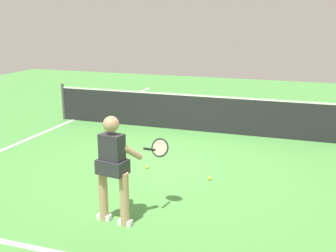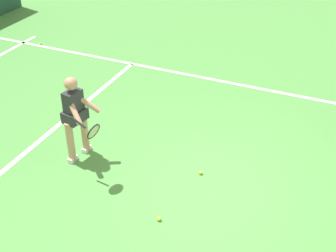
# 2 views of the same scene
# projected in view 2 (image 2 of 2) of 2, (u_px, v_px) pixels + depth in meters

# --- Properties ---
(ground_plane) EXTENTS (24.36, 24.36, 0.00)m
(ground_plane) POSITION_uv_depth(u_px,v_px,m) (218.00, 189.00, 7.36)
(ground_plane) COLOR #4C9342
(service_line_marking) EXTENTS (7.34, 0.10, 0.01)m
(service_line_marking) POSITION_uv_depth(u_px,v_px,m) (41.00, 139.00, 8.55)
(service_line_marking) COLOR white
(service_line_marking) RESTS_ON ground
(sideline_left_marking) EXTENTS (0.10, 16.74, 0.01)m
(sideline_left_marking) POSITION_uv_depth(u_px,v_px,m) (270.00, 91.00, 10.18)
(sideline_left_marking) COLOR white
(sideline_left_marking) RESTS_ON ground
(tennis_player) EXTENTS (0.88, 0.91, 1.55)m
(tennis_player) POSITION_uv_depth(u_px,v_px,m) (76.00, 116.00, 7.66)
(tennis_player) COLOR tan
(tennis_player) RESTS_ON ground
(tennis_ball_near) EXTENTS (0.07, 0.07, 0.07)m
(tennis_ball_near) POSITION_uv_depth(u_px,v_px,m) (159.00, 219.00, 6.75)
(tennis_ball_near) COLOR #D1E533
(tennis_ball_near) RESTS_ON ground
(tennis_ball_mid) EXTENTS (0.07, 0.07, 0.07)m
(tennis_ball_mid) POSITION_uv_depth(u_px,v_px,m) (40.00, 43.00, 12.40)
(tennis_ball_mid) COLOR #D1E533
(tennis_ball_mid) RESTS_ON ground
(tennis_ball_far) EXTENTS (0.07, 0.07, 0.07)m
(tennis_ball_far) POSITION_uv_depth(u_px,v_px,m) (201.00, 173.00, 7.67)
(tennis_ball_far) COLOR #D1E533
(tennis_ball_far) RESTS_ON ground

